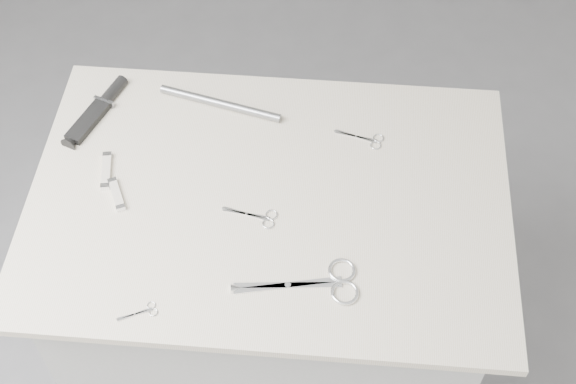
# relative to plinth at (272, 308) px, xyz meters

# --- Properties ---
(ground) EXTENTS (4.00, 4.00, 0.01)m
(ground) POSITION_rel_plinth_xyz_m (0.00, 0.00, -0.46)
(ground) COLOR gray
(ground) RESTS_ON ground
(plinth) EXTENTS (0.90, 0.60, 0.90)m
(plinth) POSITION_rel_plinth_xyz_m (0.00, 0.00, 0.00)
(plinth) COLOR #B9B9B7
(plinth) RESTS_ON ground
(display_board) EXTENTS (1.00, 0.70, 0.02)m
(display_board) POSITION_rel_plinth_xyz_m (0.00, 0.00, 0.46)
(display_board) COLOR beige
(display_board) RESTS_ON plinth
(large_shears) EXTENTS (0.24, 0.10, 0.01)m
(large_shears) POSITION_rel_plinth_xyz_m (0.13, -0.20, 0.47)
(large_shears) COLOR white
(large_shears) RESTS_ON display_board
(embroidery_scissors_a) EXTENTS (0.11, 0.05, 0.00)m
(embroidery_scissors_a) POSITION_rel_plinth_xyz_m (-0.01, -0.05, 0.47)
(embroidery_scissors_a) COLOR white
(embroidery_scissors_a) RESTS_ON display_board
(embroidery_scissors_b) EXTENTS (0.11, 0.05, 0.00)m
(embroidery_scissors_b) POSITION_rel_plinth_xyz_m (0.20, 0.17, 0.47)
(embroidery_scissors_b) COLOR white
(embroidery_scissors_b) RESTS_ON display_board
(tiny_scissors) EXTENTS (0.07, 0.05, 0.00)m
(tiny_scissors) POSITION_rel_plinth_xyz_m (-0.21, -0.29, 0.47)
(tiny_scissors) COLOR white
(tiny_scissors) RESTS_ON display_board
(sheathed_knife) EXTENTS (0.10, 0.21, 0.03)m
(sheathed_knife) POSITION_rel_plinth_xyz_m (-0.40, 0.21, 0.48)
(sheathed_knife) COLOR black
(sheathed_knife) RESTS_ON display_board
(pocket_knife_a) EXTENTS (0.04, 0.10, 0.01)m
(pocket_knife_a) POSITION_rel_plinth_xyz_m (-0.35, 0.04, 0.48)
(pocket_knife_a) COLOR beige
(pocket_knife_a) RESTS_ON display_board
(pocket_knife_b) EXTENTS (0.05, 0.08, 0.01)m
(pocket_knife_b) POSITION_rel_plinth_xyz_m (-0.31, -0.02, 0.48)
(pocket_knife_b) COLOR beige
(pocket_knife_b) RESTS_ON display_board
(metal_rail) EXTENTS (0.28, 0.09, 0.02)m
(metal_rail) POSITION_rel_plinth_xyz_m (-0.13, 0.25, 0.48)
(metal_rail) COLOR gray
(metal_rail) RESTS_ON display_board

